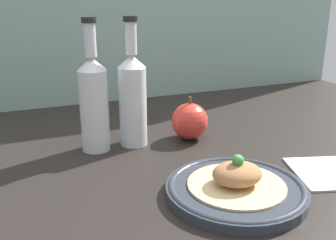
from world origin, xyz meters
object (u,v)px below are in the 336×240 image
cider_bottle_left (94,101)px  apple (190,121)px  plate (236,189)px  cider_bottle_right (134,97)px  plated_food (237,177)px

cider_bottle_left → apple: 23.56cm
plate → apple: (3.90, 28.32, 3.26)cm
plate → cider_bottle_left: 36.75cm
cider_bottle_right → plate: bearing=-72.6°
cider_bottle_left → cider_bottle_right: bearing=0.0°
plate → cider_bottle_right: size_ratio=0.85×
plate → cider_bottle_right: 33.09cm
cider_bottle_right → apple: 15.12cm
plate → cider_bottle_left: bearing=121.7°
cider_bottle_right → cider_bottle_left: bearing=180.0°
plated_food → cider_bottle_right: cider_bottle_right is taller
cider_bottle_right → apple: (13.28, -1.70, -7.03)cm
apple → plated_food: bearing=-97.8°
cider_bottle_left → plate: bearing=-58.3°
plate → apple: size_ratio=2.36×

